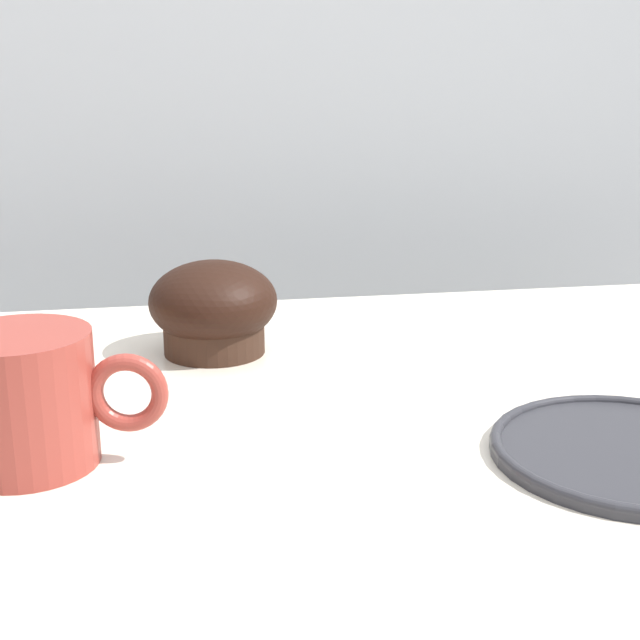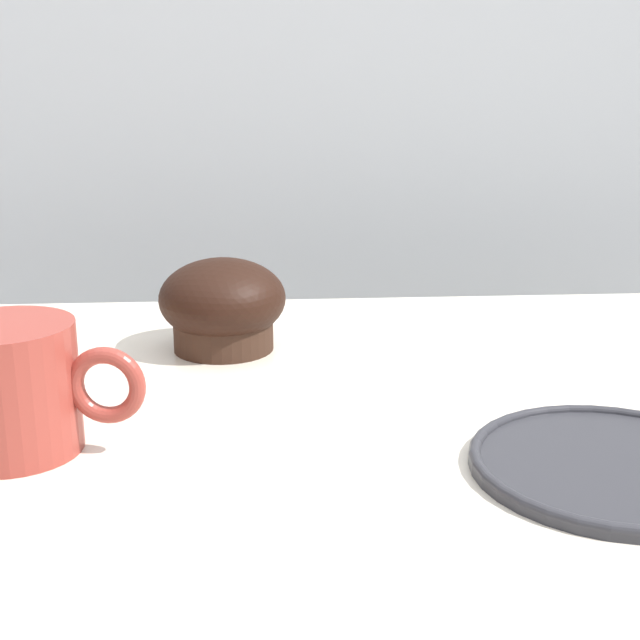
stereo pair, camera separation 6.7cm
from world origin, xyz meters
The scene contains 4 objects.
wall_back centered at (0.00, 0.60, 0.90)m, with size 3.20×0.10×1.80m, color #B2B7BC.
muffin_front_center centered at (-0.11, 0.16, 0.99)m, with size 0.10×0.10×0.08m.
coffee_cup centered at (-0.23, -0.03, 1.00)m, with size 0.13×0.09×0.08m.
serving_plate centered at (0.13, -0.09, 0.96)m, with size 0.17×0.17×0.01m.
Camera 2 is at (-0.07, -0.55, 1.19)m, focal length 50.00 mm.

